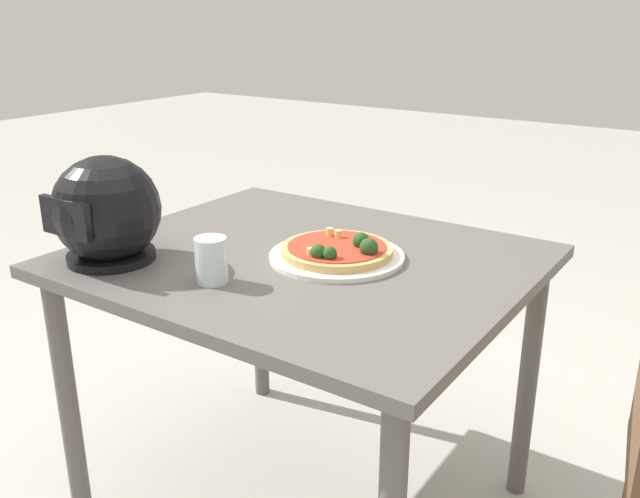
# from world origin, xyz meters

# --- Properties ---
(dining_table) EXTENTS (1.04, 0.88, 0.73)m
(dining_table) POSITION_xyz_m (0.00, 0.00, 0.64)
(dining_table) COLOR #5B5651
(dining_table) RESTS_ON ground
(pizza_plate) EXTENTS (0.32, 0.32, 0.01)m
(pizza_plate) POSITION_xyz_m (-0.08, -0.02, 0.74)
(pizza_plate) COLOR white
(pizza_plate) RESTS_ON dining_table
(pizza) EXTENTS (0.27, 0.27, 0.06)m
(pizza) POSITION_xyz_m (-0.09, -0.02, 0.76)
(pizza) COLOR tan
(pizza) RESTS_ON pizza_plate
(motorcycle_helmet) EXTENTS (0.25, 0.25, 0.25)m
(motorcycle_helmet) POSITION_xyz_m (0.36, 0.28, 0.85)
(motorcycle_helmet) COLOR black
(motorcycle_helmet) RESTS_ON dining_table
(drinking_glass) EXTENTS (0.07, 0.07, 0.10)m
(drinking_glass) POSITION_xyz_m (0.06, 0.25, 0.78)
(drinking_glass) COLOR silver
(drinking_glass) RESTS_ON dining_table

